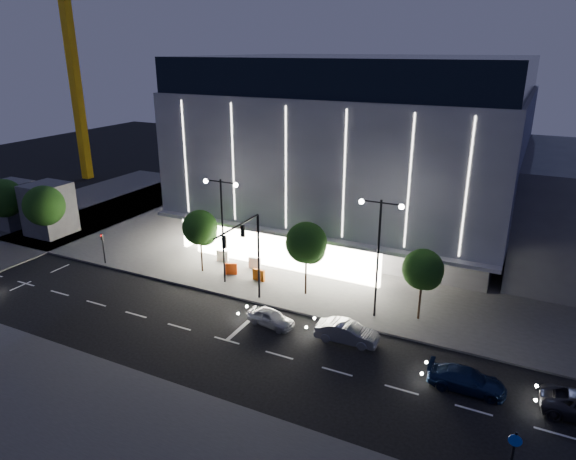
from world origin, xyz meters
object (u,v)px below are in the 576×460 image
(tower_crane, at_px, (74,34))
(car_third, at_px, (467,380))
(barrier_d, at_px, (255,263))
(street_lamp_west, at_px, (222,216))
(barrier_c, at_px, (259,275))
(car_lead, at_px, (271,318))
(street_lamp_east, at_px, (379,242))
(ped_signal_far, at_px, (103,245))
(tree_left, at_px, (200,229))
(tree_mid, at_px, (307,245))
(barrier_b, at_px, (223,256))
(tree_right, at_px, (423,271))
(car_second, at_px, (347,332))
(traffic_mast, at_px, (248,246))
(barrier_a, at_px, (231,269))

(tower_crane, xyz_separation_m, car_third, (58.24, -27.77, -19.87))
(car_third, distance_m, barrier_d, 21.60)
(street_lamp_west, distance_m, barrier_c, 6.02)
(car_lead, distance_m, barrier_c, 7.28)
(street_lamp_west, height_order, barrier_c, street_lamp_west)
(street_lamp_east, distance_m, ped_signal_far, 25.37)
(tree_left, distance_m, tree_mid, 10.00)
(tree_mid, distance_m, barrier_d, 7.63)
(car_lead, xyz_separation_m, barrier_b, (-9.35, 8.07, 0.04))
(tower_crane, bearing_deg, car_third, -25.49)
(street_lamp_east, bearing_deg, barrier_d, 163.67)
(ped_signal_far, distance_m, barrier_d, 13.86)
(street_lamp_east, xyz_separation_m, barrier_d, (-12.16, 3.56, -5.31))
(tree_right, relative_size, barrier_c, 5.01)
(barrier_c, bearing_deg, tree_right, 2.28)
(car_lead, bearing_deg, street_lamp_west, 64.84)
(barrier_b, relative_size, barrier_c, 1.00)
(tower_crane, xyz_separation_m, car_second, (50.25, -26.02, -19.81))
(street_lamp_west, distance_m, tree_left, 3.69)
(traffic_mast, xyz_separation_m, tree_mid, (3.03, 3.68, -0.69))
(barrier_c, bearing_deg, barrier_a, -176.34)
(tree_left, xyz_separation_m, tree_right, (19.00, -0.00, -0.15))
(street_lamp_west, xyz_separation_m, barrier_c, (2.43, 1.49, -5.31))
(tower_crane, relative_size, car_lead, 8.93)
(street_lamp_east, relative_size, barrier_d, 8.18)
(ped_signal_far, height_order, barrier_b, ped_signal_far)
(traffic_mast, distance_m, tree_left, 7.95)
(barrier_d, bearing_deg, tower_crane, 143.98)
(tree_mid, bearing_deg, barrier_c, 174.12)
(tower_crane, xyz_separation_m, barrier_b, (35.29, -18.32, -19.86))
(tree_left, xyz_separation_m, barrier_d, (3.82, 2.54, -3.38))
(car_second, bearing_deg, tower_crane, 59.27)
(car_lead, distance_m, car_second, 5.62)
(barrier_c, bearing_deg, car_third, -17.83)
(traffic_mast, height_order, ped_signal_far, traffic_mast)
(street_lamp_west, bearing_deg, barrier_b, 125.56)
(barrier_b, xyz_separation_m, barrier_c, (5.06, -2.19, 0.00))
(traffic_mast, distance_m, tree_right, 12.63)
(tower_crane, bearing_deg, barrier_a, -28.61)
(tower_crane, distance_m, car_second, 59.95)
(ped_signal_far, bearing_deg, barrier_c, 11.73)
(tree_mid, xyz_separation_m, barrier_d, (-6.18, 2.54, -3.68))
(street_lamp_east, xyz_separation_m, barrier_a, (-13.37, 1.52, -5.31))
(tree_mid, relative_size, car_second, 1.45)
(tree_mid, bearing_deg, ped_signal_far, -172.45)
(tree_right, distance_m, car_third, 8.66)
(tower_crane, distance_m, tree_left, 43.96)
(street_lamp_east, bearing_deg, barrier_c, 171.96)
(car_third, bearing_deg, ped_signal_far, 80.27)
(tree_mid, bearing_deg, car_third, -27.06)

